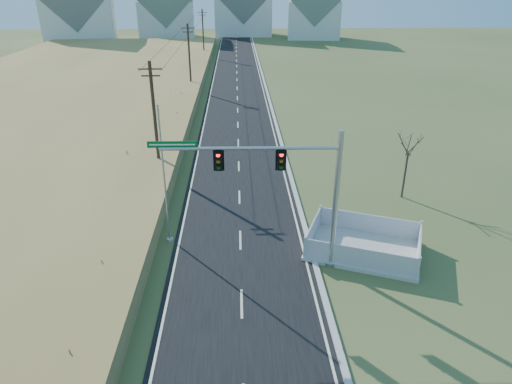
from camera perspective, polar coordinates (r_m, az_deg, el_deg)
name	(u,v)px	position (r m, az deg, el deg)	size (l,w,h in m)	color
ground	(241,280)	(24.74, -1.87, -10.95)	(260.00, 260.00, 0.00)	#435127
road	(237,83)	(71.46, -2.39, 13.51)	(8.00, 180.00, 0.06)	black
curb	(264,82)	(71.57, 1.03, 13.59)	(0.30, 180.00, 0.18)	#B2AFA8
reed_marsh	(53,96)	(66.06, -24.07, 10.95)	(38.00, 110.00, 1.30)	#AB8C4D
utility_pole_near	(155,117)	(36.91, -12.55, 9.08)	(1.80, 0.26, 9.00)	#422D1E
utility_pole_mid	(189,57)	(66.03, -8.33, 16.40)	(1.80, 0.26, 9.00)	#422D1E
utility_pole_far	(203,32)	(95.69, -6.63, 19.20)	(1.80, 0.26, 9.00)	#422D1E
condo_nw	(78,8)	(126.01, -21.36, 20.59)	(17.69, 13.38, 19.05)	silver
condo_nnw	(166,9)	(129.44, -11.16, 21.48)	(14.93, 11.17, 17.03)	silver
condo_n	(243,6)	(132.16, -1.64, 22.26)	(15.27, 10.20, 18.54)	silver
condo_ne	(314,10)	(125.81, 7.28, 21.58)	(14.12, 10.51, 16.52)	silver
traffic_signal_mast	(300,188)	(23.61, 5.50, 0.48)	(9.86, 0.67, 7.85)	#9EA0A5
fence_enclosure	(363,248)	(27.57, 13.25, -6.79)	(7.53, 6.40, 1.46)	#B7B5AD
open_sign	(378,256)	(26.86, 14.99, -7.74)	(0.55, 0.07, 0.68)	white
flagpole	(165,191)	(26.99, -11.25, 0.16)	(0.38, 0.38, 8.47)	#B7B5AD
bare_tree	(410,144)	(33.60, 18.64, 5.76)	(1.93, 1.93, 5.12)	#4C3F33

